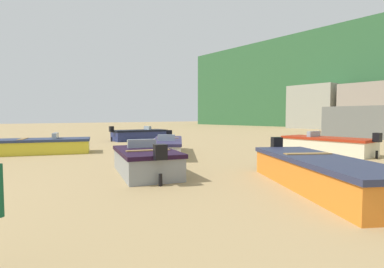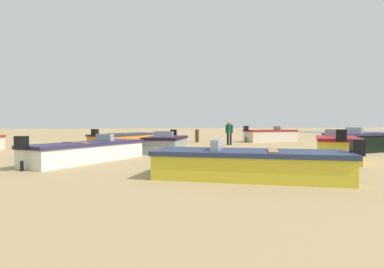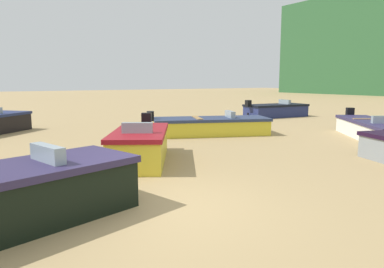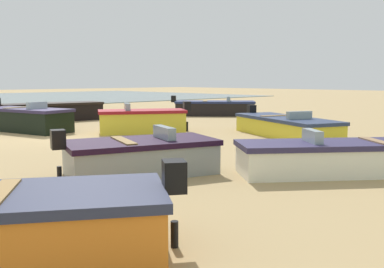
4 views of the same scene
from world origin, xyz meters
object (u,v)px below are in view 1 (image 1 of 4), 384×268
(boat_grey_5, at_px, (146,161))
(boat_yellow_1, at_px, (37,146))
(boat_orange_2, at_px, (320,173))
(boat_navy_6, at_px, (139,135))
(boat_white_7, at_px, (167,147))
(boat_cream_8, at_px, (327,145))

(boat_grey_5, bearing_deg, boat_yellow_1, 119.09)
(boat_orange_2, distance_m, boat_navy_6, 16.94)
(boat_white_7, bearing_deg, boat_orange_2, 120.83)
(boat_yellow_1, relative_size, boat_cream_8, 1.15)
(boat_yellow_1, relative_size, boat_navy_6, 1.17)
(boat_orange_2, bearing_deg, boat_cream_8, -122.93)
(boat_orange_2, bearing_deg, boat_grey_5, -30.12)
(boat_cream_8, bearing_deg, boat_yellow_1, 143.30)
(boat_cream_8, bearing_deg, boat_grey_5, 175.44)
(boat_orange_2, relative_size, boat_grey_5, 1.38)
(boat_yellow_1, xyz_separation_m, boat_grey_5, (7.87, 1.42, 0.03))
(boat_orange_2, distance_m, boat_grey_5, 5.07)
(boat_yellow_1, bearing_deg, boat_white_7, 68.88)
(boat_navy_6, relative_size, boat_cream_8, 0.98)
(boat_yellow_1, height_order, boat_navy_6, boat_navy_6)
(boat_orange_2, xyz_separation_m, boat_grey_5, (-4.52, -2.28, -0.00))
(boat_grey_5, distance_m, boat_navy_6, 13.57)
(boat_orange_2, bearing_deg, boat_navy_6, -71.63)
(boat_navy_6, relative_size, boat_white_7, 0.92)
(boat_navy_6, bearing_deg, boat_yellow_1, -57.26)
(boat_orange_2, height_order, boat_white_7, boat_orange_2)
(boat_grey_5, xyz_separation_m, boat_white_7, (-3.42, 3.26, -0.02))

